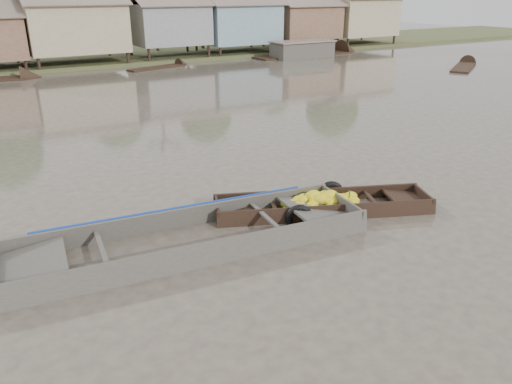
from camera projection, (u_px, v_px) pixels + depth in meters
ground at (267, 237)px, 11.16m from camera, size 120.00×120.00×0.00m
riverbank at (73, 19)px, 36.74m from camera, size 120.00×12.47×10.22m
banana_boat at (320, 205)px, 12.42m from camera, size 5.47×3.26×0.77m
viewer_boat at (191, 242)px, 10.77m from camera, size 7.99×2.93×0.63m
distant_boats at (249, 60)px, 37.17m from camera, size 46.70×14.68×1.38m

